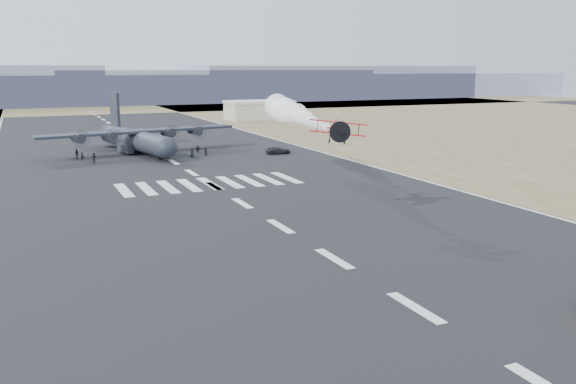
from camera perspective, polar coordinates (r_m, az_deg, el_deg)
ground at (r=43.84m, az=11.84°, el=-10.54°), size 500.00×500.00×0.00m
scrub_far at (r=264.42m, az=-18.57°, el=7.47°), size 500.00×80.00×0.00m
runway_markings at (r=97.26m, az=-9.02°, el=1.80°), size 60.00×260.00×0.01m
ridge_seg_d at (r=293.96m, az=-19.21°, el=9.06°), size 150.00×50.00×13.00m
ridge_seg_e at (r=306.18m, az=-6.85°, el=9.88°), size 150.00×50.00×15.00m
ridge_seg_f at (r=330.95m, az=4.15°, el=10.23°), size 150.00×50.00×17.00m
ridge_seg_g at (r=365.81m, az=13.32°, el=9.77°), size 150.00×50.00×13.00m
hangar_right at (r=196.23m, az=-2.72°, el=7.70°), size 20.50×12.50×5.90m
aerobatic_biplane at (r=66.16m, az=4.71°, el=5.86°), size 6.36×5.81×2.67m
smoke_trail at (r=91.15m, az=-0.12°, el=7.61°), size 8.02×31.04×3.96m
transport_aircraft at (r=121.69m, az=-14.09°, el=4.92°), size 38.67×31.66×11.20m
support_vehicle at (r=117.01m, az=-0.93°, el=3.91°), size 4.87×2.36×1.33m
crew_a at (r=115.53m, az=-12.77°, el=3.62°), size 0.79×0.81×1.72m
crew_b at (r=110.69m, az=-17.71°, el=3.05°), size 1.03×0.87×1.82m
crew_c at (r=113.45m, az=-11.59°, el=3.50°), size 1.12×0.99×1.60m
crew_d at (r=117.30m, az=-19.16°, el=3.41°), size 0.90×1.19×1.81m
crew_e at (r=114.02m, az=-8.97°, el=3.68°), size 0.98×0.74×1.77m
crew_f at (r=118.74m, az=-8.45°, el=3.97°), size 1.51×0.57×1.60m
crew_g at (r=114.43m, az=-18.69°, el=3.20°), size 0.70×0.63×1.62m
crew_h at (r=114.77m, az=-7.76°, el=3.75°), size 0.90×0.66×1.69m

